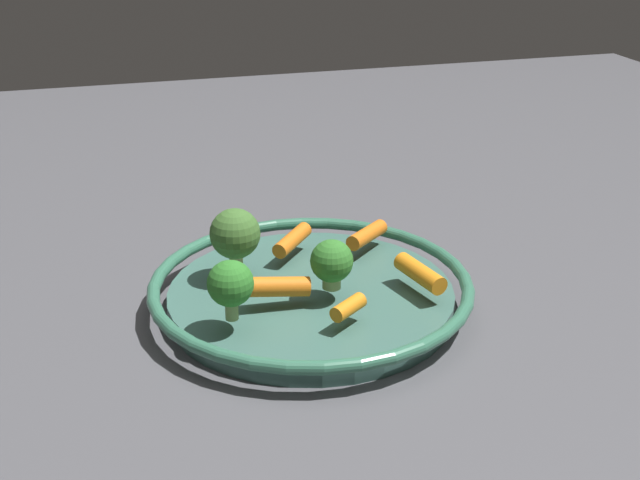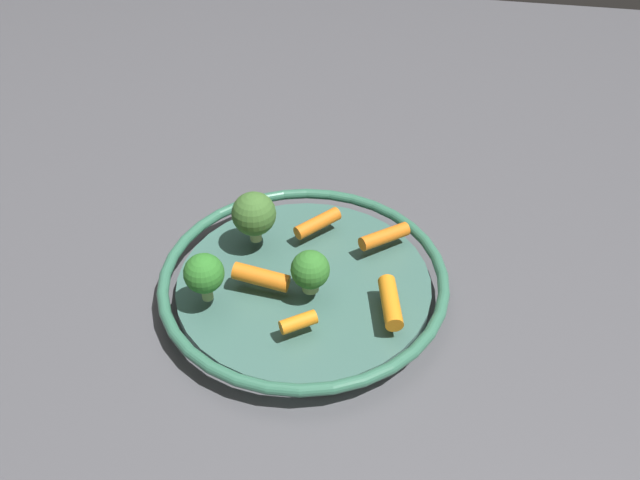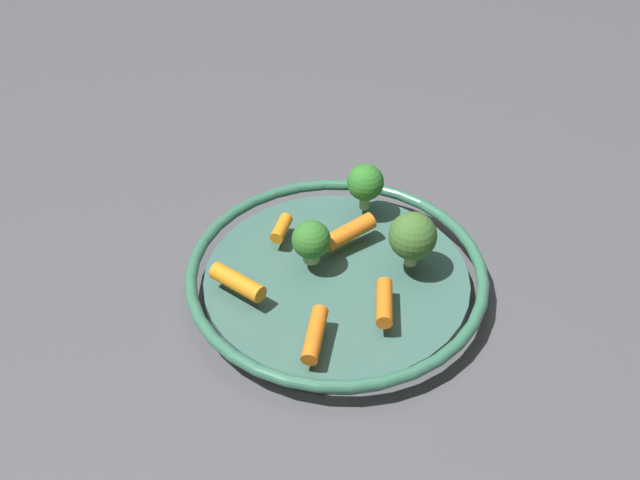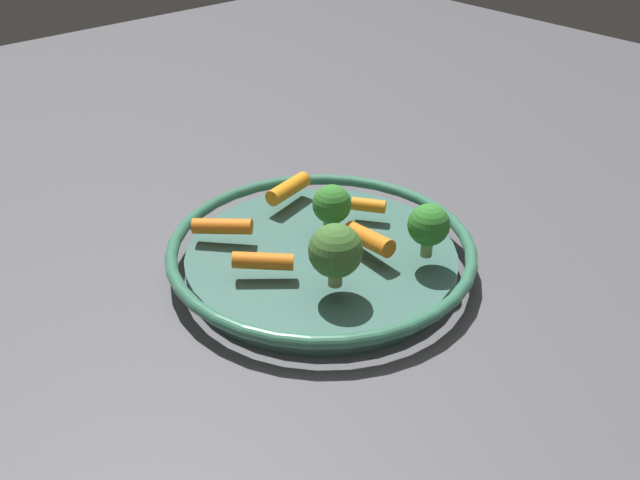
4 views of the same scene
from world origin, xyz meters
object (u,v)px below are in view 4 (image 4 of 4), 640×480
at_px(serving_bowl, 321,254).
at_px(baby_carrot_back, 222,226).
at_px(baby_carrot_right, 262,260).
at_px(broccoli_floret_mid, 336,251).
at_px(baby_carrot_center, 369,205).
at_px(broccoli_floret_large, 332,205).
at_px(broccoli_floret_small, 429,226).
at_px(baby_carrot_near_rim, 369,239).
at_px(baby_carrot_left, 288,189).

height_order(serving_bowl, baby_carrot_back, baby_carrot_back).
distance_m(baby_carrot_right, broccoli_floret_mid, 0.09).
distance_m(baby_carrot_right, baby_carrot_back, 0.09).
height_order(baby_carrot_right, baby_carrot_back, same).
bearing_deg(baby_carrot_center, serving_bowl, 99.02).
xyz_separation_m(serving_bowl, baby_carrot_center, (0.01, -0.09, 0.03)).
distance_m(serving_bowl, baby_carrot_center, 0.09).
height_order(serving_bowl, broccoli_floret_large, broccoli_floret_large).
bearing_deg(broccoli_floret_small, baby_carrot_right, 56.16).
height_order(baby_carrot_center, baby_carrot_near_rim, baby_carrot_near_rim).
bearing_deg(baby_carrot_left, baby_carrot_near_rim, 176.20).
distance_m(baby_carrot_right, baby_carrot_left, 0.16).
height_order(baby_carrot_left, broccoli_floret_mid, broccoli_floret_mid).
bearing_deg(broccoli_floret_mid, baby_carrot_right, 26.30).
relative_size(serving_bowl, baby_carrot_back, 5.11).
distance_m(baby_carrot_center, baby_carrot_back, 0.18).
height_order(baby_carrot_near_rim, broccoli_floret_mid, broccoli_floret_mid).
height_order(serving_bowl, broccoli_floret_mid, broccoli_floret_mid).
xyz_separation_m(baby_carrot_back, baby_carrot_near_rim, (-0.13, -0.11, 0.00)).
xyz_separation_m(baby_carrot_center, broccoli_floret_small, (-0.11, 0.02, 0.03)).
xyz_separation_m(baby_carrot_left, baby_carrot_near_rim, (-0.15, 0.01, 0.00)).
xyz_separation_m(baby_carrot_center, broccoli_floret_mid, (-0.09, 0.14, 0.03)).
height_order(baby_carrot_left, baby_carrot_near_rim, baby_carrot_near_rim).
bearing_deg(baby_carrot_back, broccoli_floret_large, -125.81).
bearing_deg(baby_carrot_right, baby_carrot_back, -6.11).
distance_m(serving_bowl, baby_carrot_right, 0.09).
distance_m(serving_bowl, broccoli_floret_mid, 0.10).
height_order(baby_carrot_right, baby_carrot_near_rim, baby_carrot_near_rim).
xyz_separation_m(serving_bowl, baby_carrot_left, (0.11, -0.04, 0.03)).
relative_size(baby_carrot_near_rim, broccoli_floret_small, 1.08).
bearing_deg(baby_carrot_back, baby_carrot_left, -79.88).
height_order(baby_carrot_near_rim, broccoli_floret_large, broccoli_floret_large).
bearing_deg(serving_bowl, broccoli_floret_mid, 147.95).
height_order(baby_carrot_back, broccoli_floret_large, broccoli_floret_large).
bearing_deg(baby_carrot_left, baby_carrot_center, -153.31).
xyz_separation_m(baby_carrot_back, broccoli_floret_large, (-0.07, -0.10, 0.02)).
bearing_deg(broccoli_floret_large, baby_carrot_right, 96.54).
distance_m(baby_carrot_back, baby_carrot_left, 0.12).
xyz_separation_m(baby_carrot_center, baby_carrot_back, (0.07, 0.16, 0.00)).
distance_m(broccoli_floret_small, broccoli_floret_mid, 0.12).
bearing_deg(broccoli_floret_mid, baby_carrot_center, -57.16).
xyz_separation_m(serving_bowl, baby_carrot_right, (0.00, 0.08, 0.03)).
bearing_deg(baby_carrot_center, baby_carrot_near_rim, 135.19).
relative_size(baby_carrot_near_rim, broccoli_floret_mid, 0.96).
relative_size(serving_bowl, broccoli_floret_mid, 5.09).
bearing_deg(broccoli_floret_mid, baby_carrot_back, 9.72).
distance_m(baby_carrot_right, baby_carrot_center, 0.17).
height_order(baby_carrot_right, baby_carrot_left, baby_carrot_left).
bearing_deg(broccoli_floret_small, baby_carrot_near_rim, 33.07).
bearing_deg(serving_bowl, broccoli_floret_large, -63.28).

